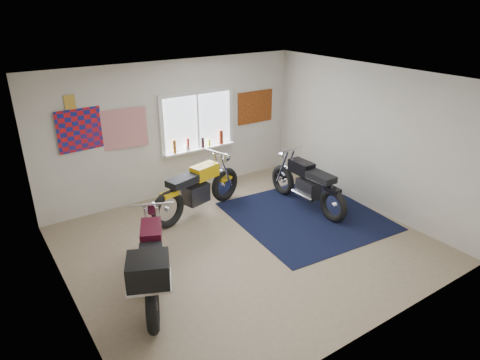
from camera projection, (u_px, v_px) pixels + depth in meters
ground at (246, 244)px, 7.09m from camera, size 5.50×5.50×0.00m
room_shell at (247, 150)px, 6.45m from camera, size 5.50×5.50×5.50m
navy_rug at (306, 216)px, 7.99m from camera, size 2.70×2.79×0.01m
window_assembly at (198, 125)px, 8.69m from camera, size 1.66×0.17×1.26m
oil_bottles at (201, 142)px, 8.79m from camera, size 1.16×0.09×0.30m
flag_display at (70, 102)px, 7.16m from camera, size 1.60×0.10×1.17m
triumph_poster at (255, 107)px, 9.37m from camera, size 0.90×0.03×0.70m
yellow_triumph at (198, 190)px, 7.93m from camera, size 2.11×0.79×1.08m
black_chrome_bike at (307, 185)px, 8.17m from camera, size 0.63×2.05×1.05m
maroon_tourer at (152, 264)px, 5.57m from camera, size 1.19×2.08×1.10m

